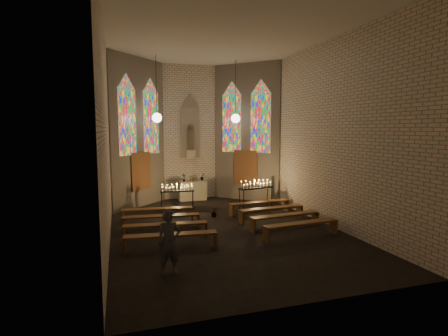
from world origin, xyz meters
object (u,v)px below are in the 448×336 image
(aisle_flower_pot, at_px, (214,212))
(visitor, at_px, (169,242))
(altar, at_px, (192,191))
(votive_stand_left, at_px, (177,189))
(votive_stand_right, at_px, (256,186))

(aisle_flower_pot, distance_m, visitor, 5.94)
(altar, xyz_separation_m, votive_stand_left, (-1.13, -2.00, 0.46))
(aisle_flower_pot, bearing_deg, votive_stand_right, 21.65)
(votive_stand_right, bearing_deg, visitor, -142.18)
(altar, distance_m, aisle_flower_pot, 3.78)
(altar, distance_m, visitor, 9.40)
(aisle_flower_pot, relative_size, votive_stand_left, 0.28)
(altar, bearing_deg, votive_stand_left, -119.34)
(votive_stand_left, height_order, votive_stand_right, votive_stand_right)
(altar, bearing_deg, visitor, -105.38)
(votive_stand_right, bearing_deg, altar, 115.85)
(visitor, bearing_deg, aisle_flower_pot, 63.60)
(altar, height_order, votive_stand_right, votive_stand_right)
(aisle_flower_pot, relative_size, votive_stand_right, 0.25)
(votive_stand_left, relative_size, visitor, 0.93)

